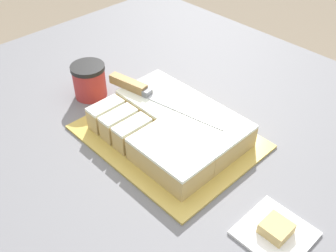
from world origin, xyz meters
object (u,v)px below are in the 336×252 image
(knife, at_px, (139,89))
(coffee_cup, at_px, (89,81))
(cake, at_px, (171,126))
(cake_board, at_px, (168,137))
(brownie, at_px, (276,228))

(knife, height_order, coffee_cup, coffee_cup)
(cake, relative_size, knife, 1.02)
(cake, bearing_deg, coffee_cup, -173.39)
(knife, bearing_deg, cake, -16.54)
(cake_board, height_order, cake, cake)
(cake_board, distance_m, cake, 0.03)
(cake_board, height_order, brownie, brownie)
(knife, relative_size, coffee_cup, 3.49)
(cake, xyz_separation_m, knife, (-0.12, 0.01, 0.04))
(knife, relative_size, brownie, 6.40)
(cake, bearing_deg, knife, 174.31)
(cake, xyz_separation_m, coffee_cup, (-0.26, -0.03, 0.01))
(cake_board, relative_size, cake, 1.22)
(knife, height_order, brownie, knife)
(knife, bearing_deg, cake_board, -18.53)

